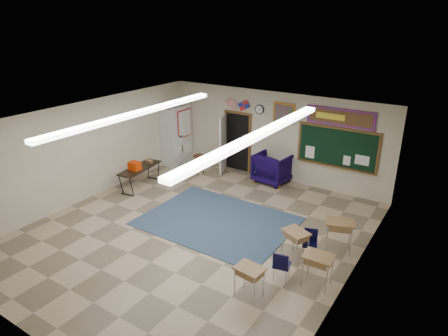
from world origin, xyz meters
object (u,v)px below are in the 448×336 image
Objects in this scene: student_desk_front_right at (339,234)px; wooden_stool at (199,164)px; folding_table at (140,176)px; student_desk_front_left at (295,243)px; wingback_armchair at (273,168)px.

student_desk_front_right reaches higher than wooden_stool.
wooden_stool is (0.91, 2.03, -0.02)m from folding_table.
student_desk_front_left is 1.05× the size of wooden_stool.
folding_table is 2.22m from wooden_stool.
student_desk_front_left is (2.49, -3.80, -0.11)m from wingback_armchair.
student_desk_front_right is 0.46× the size of folding_table.
student_desk_front_right reaches higher than student_desk_front_left.
wingback_armchair is 4.37m from student_desk_front_right.
student_desk_front_right is at bearing 143.57° from wingback_armchair.
student_desk_front_left is 0.42× the size of folding_table.
folding_table is (-5.94, 1.02, -0.02)m from student_desk_front_left.
wingback_armchair is at bearing 147.50° from student_desk_front_left.
folding_table is (-6.69, 0.15, -0.07)m from student_desk_front_right.
student_desk_front_left is 0.91× the size of student_desk_front_right.
wooden_stool is at bearing 57.99° from folding_table.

